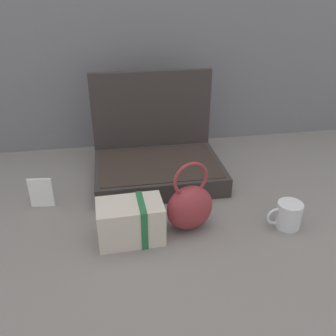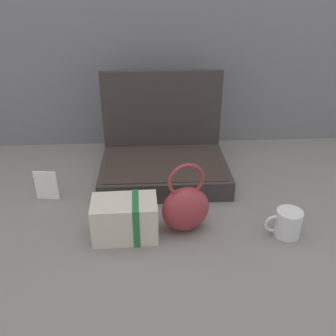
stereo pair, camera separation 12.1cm
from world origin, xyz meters
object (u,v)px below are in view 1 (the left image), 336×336
object	(u,v)px
coffee_mug	(288,215)
info_card_left	(41,193)
open_suitcase	(157,157)
cream_toiletry_bag	(132,221)
teal_pouch_handbag	(190,206)

from	to	relation	value
coffee_mug	info_card_left	world-z (taller)	info_card_left
coffee_mug	info_card_left	size ratio (longest dim) A/B	1.03
open_suitcase	cream_toiletry_bag	world-z (taller)	open_suitcase
teal_pouch_handbag	info_card_left	size ratio (longest dim) A/B	2.12
teal_pouch_handbag	coffee_mug	bearing A→B (deg)	-8.55
cream_toiletry_bag	teal_pouch_handbag	bearing A→B (deg)	7.08
open_suitcase	teal_pouch_handbag	xyz separation A→B (m)	(0.05, -0.37, 0.00)
cream_toiletry_bag	info_card_left	bearing A→B (deg)	142.59
teal_pouch_handbag	cream_toiletry_bag	world-z (taller)	teal_pouch_handbag
cream_toiletry_bag	coffee_mug	xyz separation A→B (m)	(0.51, -0.02, -0.02)
coffee_mug	open_suitcase	bearing A→B (deg)	132.00
teal_pouch_handbag	info_card_left	distance (m)	0.53
open_suitcase	teal_pouch_handbag	distance (m)	0.37
teal_pouch_handbag	coffee_mug	world-z (taller)	teal_pouch_handbag
coffee_mug	info_card_left	distance (m)	0.85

